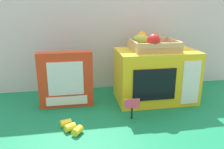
# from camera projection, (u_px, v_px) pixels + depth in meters

# --- Properties ---
(ground_plane) EXTENTS (1.70, 1.70, 0.00)m
(ground_plane) POSITION_uv_depth(u_px,v_px,m) (118.00, 101.00, 1.28)
(ground_plane) COLOR #147A4C
(ground_plane) RESTS_ON ground
(display_back_panel) EXTENTS (1.61, 0.03, 0.67)m
(display_back_panel) POSITION_uv_depth(u_px,v_px,m) (111.00, 35.00, 1.42)
(display_back_panel) COLOR silver
(display_back_panel) RESTS_ON ground
(toy_microwave) EXTENTS (0.42, 0.26, 0.28)m
(toy_microwave) POSITION_uv_depth(u_px,v_px,m) (155.00, 76.00, 1.26)
(toy_microwave) COLOR yellow
(toy_microwave) RESTS_ON ground
(food_groups_crate) EXTENTS (0.24, 0.20, 0.09)m
(food_groups_crate) POSITION_uv_depth(u_px,v_px,m) (151.00, 44.00, 1.22)
(food_groups_crate) COLOR tan
(food_groups_crate) RESTS_ON toy_microwave
(cookie_set_box) EXTENTS (0.27, 0.07, 0.29)m
(cookie_set_box) POSITION_uv_depth(u_px,v_px,m) (66.00, 80.00, 1.18)
(cookie_set_box) COLOR red
(cookie_set_box) RESTS_ON ground
(price_sign) EXTENTS (0.07, 0.01, 0.10)m
(price_sign) POSITION_uv_depth(u_px,v_px,m) (132.00, 106.00, 1.06)
(price_sign) COLOR black
(price_sign) RESTS_ON ground
(loose_toy_banana) EXTENTS (0.10, 0.12, 0.03)m
(loose_toy_banana) POSITION_uv_depth(u_px,v_px,m) (71.00, 127.00, 0.98)
(loose_toy_banana) COLOR yellow
(loose_toy_banana) RESTS_ON ground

